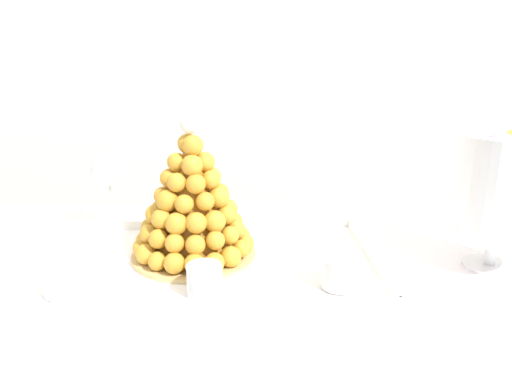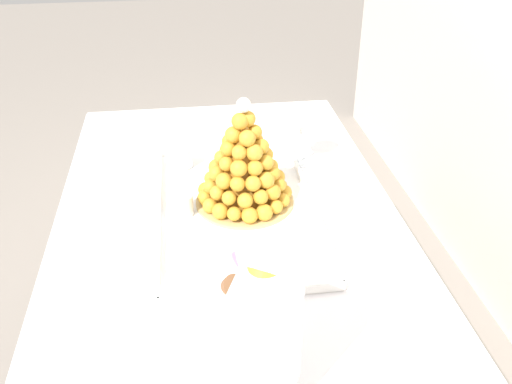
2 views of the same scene
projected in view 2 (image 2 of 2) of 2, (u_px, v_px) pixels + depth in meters
name	position (u px, v px, depth m)	size (l,w,h in m)	color
buffet_table	(237.00, 296.00, 1.23)	(1.64, 0.80, 0.78)	brown
serving_tray	(236.00, 211.00, 1.31)	(0.61, 0.36, 0.02)	white
croquembouche	(244.00, 165.00, 1.29)	(0.23, 0.23, 0.26)	tan
dessert_cup_left	(183.00, 158.00, 1.48)	(0.05, 0.05, 0.05)	silver
dessert_cup_mid_left	(181.00, 205.00, 1.29)	(0.06, 0.06, 0.05)	silver
dessert_cup_centre	(193.00, 264.00, 1.10)	(0.06, 0.06, 0.05)	silver
macaron_goblet	(252.00, 322.00, 0.80)	(0.14, 0.14, 0.26)	white
wine_glass	(301.00, 119.00, 1.46)	(0.07, 0.07, 0.17)	silver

